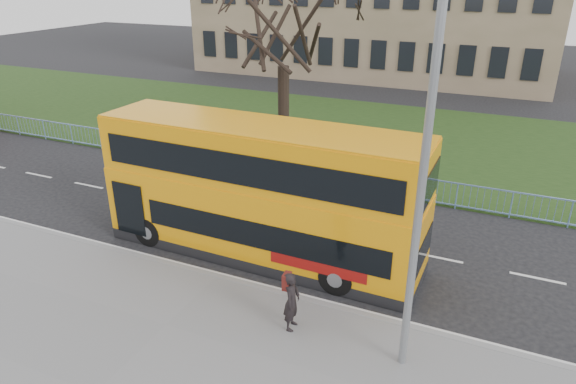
{
  "coord_description": "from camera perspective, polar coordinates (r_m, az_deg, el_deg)",
  "views": [
    {
      "loc": [
        7.42,
        -12.85,
        8.79
      ],
      "look_at": [
        1.25,
        1.0,
        2.12
      ],
      "focal_mm": 32.0,
      "sensor_mm": 36.0,
      "label": 1
    }
  ],
  "objects": [
    {
      "name": "ground",
      "position": [
        17.25,
        -5.19,
        -7.01
      ],
      "size": [
        120.0,
        120.0,
        0.0
      ],
      "primitive_type": "plane",
      "color": "black",
      "rests_on": "ground"
    },
    {
      "name": "bare_tree",
      "position": [
        25.37,
        -0.52,
        15.66
      ],
      "size": [
        7.21,
        7.21,
        10.29
      ],
      "primitive_type": null,
      "color": "black",
      "rests_on": "grass_verge"
    },
    {
      "name": "pedestrian",
      "position": [
        13.42,
        0.42,
        -12.04
      ],
      "size": [
        0.44,
        0.63,
        1.64
      ],
      "primitive_type": "imported",
      "rotation": [
        0.0,
        0.0,
        1.65
      ],
      "color": "black",
      "rests_on": "pavement"
    },
    {
      "name": "kerb",
      "position": [
        16.09,
        -7.89,
        -9.34
      ],
      "size": [
        80.0,
        0.2,
        0.14
      ],
      "primitive_type": "cube",
      "color": "gray",
      "rests_on": "ground"
    },
    {
      "name": "yellow_bus",
      "position": [
        16.24,
        -3.15,
        0.37
      ],
      "size": [
        10.52,
        2.69,
        4.39
      ],
      "rotation": [
        0.0,
        0.0,
        -0.02
      ],
      "color": "orange",
      "rests_on": "ground"
    },
    {
      "name": "grass_verge",
      "position": [
        29.48,
        8.37,
        6.21
      ],
      "size": [
        80.0,
        15.4,
        0.08
      ],
      "primitive_type": "cube",
      "color": "#1C3613",
      "rests_on": "ground"
    },
    {
      "name": "guard_railing",
      "position": [
        22.39,
        2.91,
        2.11
      ],
      "size": [
        40.0,
        0.12,
        1.1
      ],
      "primitive_type": null,
      "color": "#7CA6DD",
      "rests_on": "ground"
    },
    {
      "name": "street_lamp",
      "position": [
        10.64,
        14.26,
        3.0
      ],
      "size": [
        1.95,
        0.37,
        9.18
      ],
      "rotation": [
        0.0,
        0.0,
        0.1
      ],
      "color": "gray",
      "rests_on": "pavement"
    }
  ]
}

